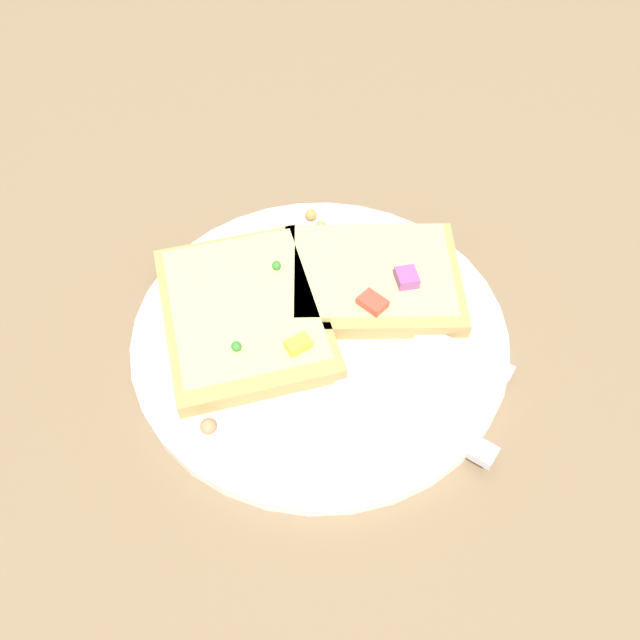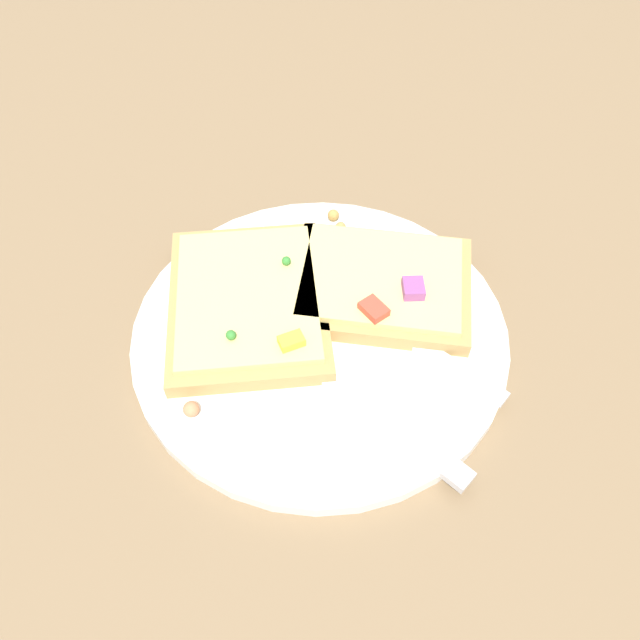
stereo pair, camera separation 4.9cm
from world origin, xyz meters
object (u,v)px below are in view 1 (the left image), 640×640
object	(u,v)px
fork	(374,312)
pizza_slice_corner	(372,277)
plate	(320,332)
knife	(385,398)
pizza_slice_main	(244,310)

from	to	relation	value
fork	pizza_slice_corner	bearing A→B (deg)	-58.64
pizza_slice_corner	plate	bearing A→B (deg)	-134.17
plate	knife	distance (m)	0.08
pizza_slice_main	pizza_slice_corner	world-z (taller)	pizza_slice_corner
fork	knife	size ratio (longest dim) A/B	1.02
fork	pizza_slice_corner	size ratio (longest dim) A/B	1.16
pizza_slice_main	knife	bearing A→B (deg)	39.40
plate	knife	world-z (taller)	knife
pizza_slice_main	pizza_slice_corner	bearing A→B (deg)	93.77
pizza_slice_corner	pizza_slice_main	bearing A→B (deg)	-161.97
knife	plate	bearing A→B (deg)	-20.52
fork	knife	distance (m)	0.08
fork	knife	xyz separation A→B (m)	(0.07, 0.04, 0.00)
fork	pizza_slice_main	distance (m)	0.11
plate	fork	world-z (taller)	fork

